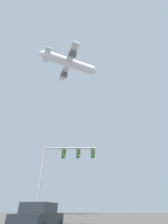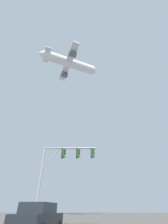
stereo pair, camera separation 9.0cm
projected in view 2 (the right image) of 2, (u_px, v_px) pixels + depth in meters
The scene contains 3 objects.
signal_pole_near at pixel (63, 162), 14.71m from camera, with size 5.41×0.58×6.67m.
airplane at pixel (70, 63), 52.92m from camera, with size 21.15×16.33×6.08m.
parked_car at pixel (38, 217), 9.29m from camera, with size 2.36×4.31×1.60m.
Camera 2 is at (-0.21, -6.63, 1.22)m, focal length 24.15 mm.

